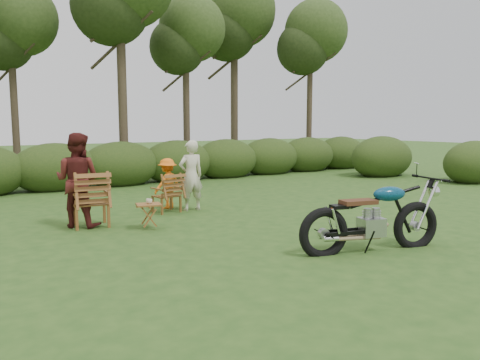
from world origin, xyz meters
TOP-DOWN VIEW (x-y plane):
  - ground at (0.00, 0.00)m, footprint 80.00×80.00m
  - tree_line at (0.50, 9.74)m, footprint 22.52×11.62m
  - motorcycle at (0.41, -0.71)m, footprint 2.44×1.49m
  - lawn_chair_right at (-0.83, 3.93)m, footprint 0.65×0.65m
  - lawn_chair_left at (-2.65, 3.43)m, footprint 0.83×0.83m
  - side_table at (-1.82, 2.62)m, footprint 0.54×0.49m
  - cup at (-1.79, 2.64)m, footprint 0.13×0.13m
  - adult_a at (-0.26, 3.83)m, footprint 0.60×0.41m
  - adult_b at (-2.83, 3.57)m, footprint 1.09×1.09m
  - child at (-0.59, 4.37)m, footprint 0.85×0.65m

SIDE VIEW (x-z plane):
  - ground at x=0.00m, z-range 0.00..0.00m
  - motorcycle at x=0.41m, z-range -0.65..0.65m
  - lawn_chair_right at x=-0.83m, z-range -0.43..0.43m
  - lawn_chair_left at x=-2.65m, z-range -0.53..0.53m
  - adult_a at x=-0.26m, z-range -0.79..0.79m
  - adult_b at x=-2.83m, z-range -0.89..0.89m
  - child at x=-0.59m, z-range -0.58..0.58m
  - side_table at x=-1.82m, z-range 0.00..0.47m
  - cup at x=-1.79m, z-range 0.47..0.56m
  - tree_line at x=0.50m, z-range -0.26..7.88m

